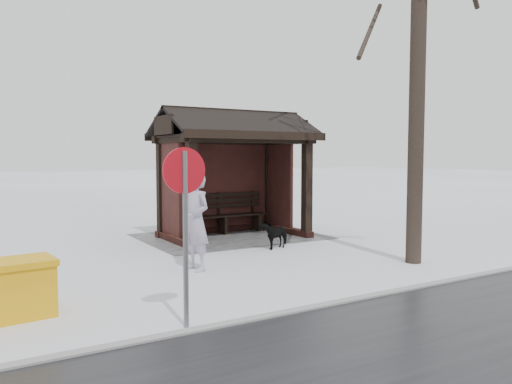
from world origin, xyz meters
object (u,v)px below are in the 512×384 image
bus_shelter (231,148)px  grit_bin (14,289)px  dog (274,234)px  road_sign (185,196)px  pedestrian (196,221)px

bus_shelter → grit_bin: 6.82m
dog → bus_shelter: bearing=161.1°
grit_bin → road_sign: 2.45m
bus_shelter → pedestrian: (2.22, 2.86, -1.31)m
bus_shelter → road_sign: bus_shelter is taller
pedestrian → grit_bin: (2.95, 1.21, -0.50)m
road_sign → pedestrian: bearing=-120.0°
dog → grit_bin: grit_bin is taller
bus_shelter → pedestrian: bearing=52.2°
grit_bin → road_sign: size_ratio=0.48×
grit_bin → road_sign: bearing=134.9°
bus_shelter → road_sign: 6.49m
pedestrian → grit_bin: bearing=-80.8°
pedestrian → grit_bin: 3.23m
pedestrian → road_sign: 2.95m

